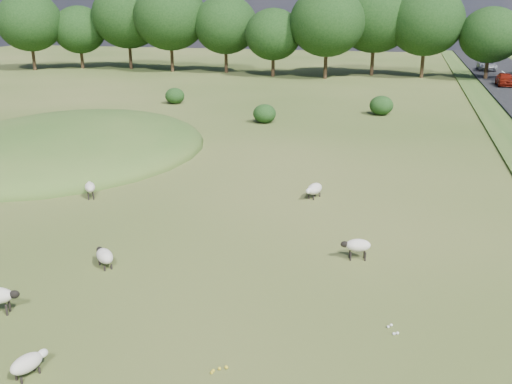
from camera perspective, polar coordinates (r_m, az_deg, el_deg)
ground at (r=39.94m, az=3.10°, el=5.75°), size 160.00×160.00×0.00m
mound at (r=37.15m, az=-18.07°, el=3.94°), size 16.00×20.00×4.00m
treeline at (r=74.22m, az=8.21°, el=16.39°), size 96.28×14.66×11.70m
shrubs at (r=47.93m, az=2.44°, el=8.74°), size 20.43×8.47×1.58m
sheep_1 at (r=27.49m, az=-16.27°, el=0.47°), size 0.86×1.05×0.76m
sheep_2 at (r=20.20m, az=-14.93°, el=-6.18°), size 1.07×1.03×0.65m
sheep_3 at (r=26.53m, az=5.84°, el=0.30°), size 0.85×1.27×0.71m
sheep_4 at (r=20.33m, az=10.08°, el=-5.28°), size 1.10×0.65×0.77m
sheep_5 at (r=15.26m, az=-21.87°, el=-15.58°), size 0.70×1.06×0.59m
car_2 at (r=104.26m, az=23.05°, el=12.47°), size 1.74×4.28×1.24m
car_6 at (r=85.29m, az=22.10°, el=11.69°), size 2.27×4.93×1.37m
car_7 at (r=68.84m, az=23.64°, el=10.29°), size 1.66×4.14×1.41m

